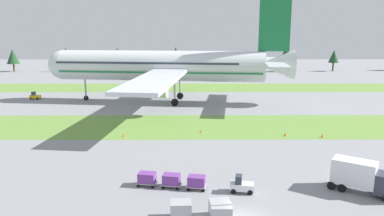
{
  "coord_description": "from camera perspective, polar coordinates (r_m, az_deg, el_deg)",
  "views": [
    {
      "loc": [
        -5.38,
        -31.79,
        17.57
      ],
      "look_at": [
        -5.03,
        32.54,
        4.0
      ],
      "focal_mm": 34.32,
      "sensor_mm": 36.0,
      "label": 1
    }
  ],
  "objects": [
    {
      "name": "grass_strip_near",
      "position": [
        69.33,
        4.15,
        -2.8
      ],
      "size": [
        320.0,
        17.93,
        0.01
      ],
      "primitive_type": "cube",
      "color": "olive",
      "rests_on": "ground"
    },
    {
      "name": "grass_strip_far",
      "position": [
        116.18,
        2.35,
        3.21
      ],
      "size": [
        320.0,
        17.93,
        0.01
      ],
      "primitive_type": "cube",
      "color": "olive",
      "rests_on": "ground"
    },
    {
      "name": "uld_container_2",
      "position": [
        36.68,
        4.34,
        -15.32
      ],
      "size": [
        2.18,
        1.83,
        1.62
      ],
      "primitive_type": "cube",
      "rotation": [
        0.0,
        0.0,
        0.12
      ],
      "color": "#A3A3A8",
      "rests_on": "ground"
    },
    {
      "name": "distant_tree_line",
      "position": [
        162.54,
        1.87,
        8.09
      ],
      "size": [
        173.17,
        9.62,
        11.46
      ],
      "color": "#4C3823",
      "rests_on": "ground"
    },
    {
      "name": "cargo_dolly_second",
      "position": [
        42.71,
        -3.21,
        -11.06
      ],
      "size": [
        2.43,
        1.86,
        1.55
      ],
      "rotation": [
        0.0,
        0.0,
        -1.75
      ],
      "color": "#A3A3A8",
      "rests_on": "ground"
    },
    {
      "name": "airliner",
      "position": [
        91.19,
        -3.96,
        6.58
      ],
      "size": [
        61.11,
        75.81,
        25.46
      ],
      "rotation": [
        0.0,
        0.0,
        1.45
      ],
      "color": "silver",
      "rests_on": "ground"
    },
    {
      "name": "taxiway_marker_1",
      "position": [
        63.3,
        -10.54,
        -4.15
      ],
      "size": [
        0.44,
        0.44,
        0.55
      ],
      "primitive_type": "cone",
      "color": "orange",
      "rests_on": "ground"
    },
    {
      "name": "uld_container_1",
      "position": [
        36.11,
        4.57,
        -15.89
      ],
      "size": [
        2.01,
        1.62,
        1.51
      ],
      "primitive_type": "cube",
      "rotation": [
        0.0,
        0.0,
        -0.01
      ],
      "color": "#A3A3A8",
      "rests_on": "ground"
    },
    {
      "name": "taxiway_marker_2",
      "position": [
        64.56,
        14.29,
        -3.94
      ],
      "size": [
        0.44,
        0.44,
        0.69
      ],
      "primitive_type": "cone",
      "color": "orange",
      "rests_on": "ground"
    },
    {
      "name": "cargo_dolly_third",
      "position": [
        43.4,
        -7.01,
        -10.74
      ],
      "size": [
        2.43,
        1.86,
        1.55
      ],
      "rotation": [
        0.0,
        0.0,
        -1.75
      ],
      "color": "#A3A3A8",
      "rests_on": "ground"
    },
    {
      "name": "taxiway_marker_0",
      "position": [
        64.89,
        1.48,
        -3.57
      ],
      "size": [
        0.44,
        0.44,
        0.5
      ],
      "primitive_type": "cone",
      "color": "orange",
      "rests_on": "ground"
    },
    {
      "name": "pushback_tractor",
      "position": [
        104.5,
        -23.23,
        1.71
      ],
      "size": [
        2.74,
        1.6,
        1.97
      ],
      "rotation": [
        0.0,
        0.0,
        4.59
      ],
      "color": "yellow",
      "rests_on": "ground"
    },
    {
      "name": "uld_container_0",
      "position": [
        36.31,
        -1.73,
        -15.55
      ],
      "size": [
        2.07,
        1.68,
        1.66
      ],
      "primitive_type": "cube",
      "rotation": [
        0.0,
        0.0,
        0.04
      ],
      "color": "#A3A3A8",
      "rests_on": "ground"
    },
    {
      "name": "taxiway_marker_3",
      "position": [
        65.51,
        19.61,
        -4.06
      ],
      "size": [
        0.44,
        0.44,
        0.65
      ],
      "primitive_type": "cone",
      "color": "orange",
      "rests_on": "ground"
    },
    {
      "name": "ground_crew_marshaller",
      "position": [
        45.98,
        26.13,
        -10.56
      ],
      "size": [
        0.51,
        0.36,
        1.74
      ],
      "rotation": [
        0.0,
        0.0,
        2.69
      ],
      "color": "black",
      "rests_on": "ground"
    },
    {
      "name": "baggage_tug",
      "position": [
        41.82,
        7.68,
        -11.82
      ],
      "size": [
        2.79,
        1.73,
        1.97
      ],
      "rotation": [
        0.0,
        0.0,
        -1.75
      ],
      "color": "silver",
      "rests_on": "ground"
    },
    {
      "name": "catering_truck",
      "position": [
        45.03,
        24.98,
        -9.55
      ],
      "size": [
        7.05,
        5.81,
        3.58
      ],
      "rotation": [
        0.0,
        0.0,
        -2.17
      ],
      "color": "#2D333D",
      "rests_on": "ground"
    },
    {
      "name": "cargo_dolly_lead",
      "position": [
        42.2,
        0.71,
        -11.33
      ],
      "size": [
        2.43,
        1.86,
        1.55
      ],
      "rotation": [
        0.0,
        0.0,
        -1.75
      ],
      "color": "#A3A3A8",
      "rests_on": "ground"
    }
  ]
}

